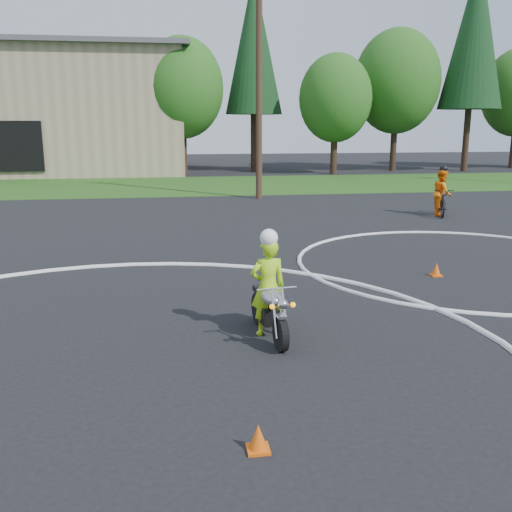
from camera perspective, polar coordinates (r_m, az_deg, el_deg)
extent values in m
plane|color=black|center=(5.81, -17.78, -22.79)|extent=(120.00, 120.00, 0.00)
cube|color=#1E4714|center=(31.84, -10.42, 6.90)|extent=(120.00, 10.00, 0.02)
torus|color=silver|center=(8.40, -14.66, -10.76)|extent=(12.12, 12.12, 0.12)
torus|color=silver|center=(14.87, 19.91, -0.66)|extent=(8.10, 8.10, 0.10)
cylinder|color=black|center=(8.64, 2.49, -7.78)|extent=(0.17, 0.55, 0.54)
cylinder|color=black|center=(9.77, 0.24, -5.26)|extent=(0.17, 0.55, 0.54)
cube|color=black|center=(9.21, 1.22, -5.83)|extent=(0.31, 0.52, 0.27)
ellipsoid|color=#AFAFB4|center=(8.94, 1.55, -4.12)|extent=(0.39, 0.61, 0.25)
cube|color=black|center=(9.36, 0.76, -3.55)|extent=(0.29, 0.56, 0.09)
cylinder|color=silver|center=(8.57, 1.85, -5.71)|extent=(0.08, 0.32, 0.72)
cylinder|color=silver|center=(8.62, 2.88, -5.62)|extent=(0.08, 0.32, 0.72)
cube|color=silver|center=(8.52, 2.55, -6.02)|extent=(0.15, 0.21, 0.04)
cylinder|color=white|center=(8.63, 2.08, -3.27)|extent=(0.63, 0.10, 0.03)
sphere|color=silver|center=(8.39, 2.71, -4.85)|extent=(0.16, 0.16, 0.16)
sphere|color=orange|center=(8.37, 1.62, -5.08)|extent=(0.08, 0.08, 0.08)
sphere|color=#FF9B0C|center=(8.47, 3.71, -4.89)|extent=(0.08, 0.08, 0.08)
cylinder|color=silver|center=(9.60, 1.43, -5.59)|extent=(0.15, 0.72, 0.07)
imported|color=#A0DD17|center=(9.13, 1.20, -3.14)|extent=(0.62, 0.44, 1.59)
sphere|color=white|center=(8.90, 1.31, 1.83)|extent=(0.29, 0.29, 0.29)
imported|color=black|center=(22.29, 18.04, 5.17)|extent=(1.28, 2.06, 1.02)
imported|color=orange|center=(22.25, 18.11, 6.03)|extent=(0.88, 0.99, 1.70)
sphere|color=black|center=(22.17, 18.27, 8.27)|extent=(0.29, 0.29, 0.29)
cone|color=#DE550B|center=(13.42, 17.58, -1.29)|extent=(0.22, 0.22, 0.30)
cube|color=#DE550B|center=(13.45, 17.54, -1.85)|extent=(0.24, 0.24, 0.03)
cone|color=#DE550B|center=(6.25, 0.22, -17.70)|extent=(0.22, 0.22, 0.30)
cube|color=#DE550B|center=(6.32, 0.21, -18.75)|extent=(0.24, 0.24, 0.03)
cube|color=black|center=(37.65, -22.80, 10.08)|extent=(3.00, 0.16, 3.00)
cylinder|color=#382619|center=(38.71, -7.24, 10.47)|extent=(0.44, 0.44, 3.24)
ellipsoid|color=#1E5116|center=(38.73, -7.42, 16.33)|extent=(5.40, 5.40, 6.48)
cylinder|color=#382619|center=(41.12, -0.22, 11.22)|extent=(0.44, 0.44, 3.96)
cone|color=black|center=(41.44, -0.23, 20.46)|extent=(3.96, 3.96, 9.35)
cylinder|color=#382619|center=(39.29, 7.79, 10.23)|extent=(0.44, 0.44, 2.88)
ellipsoid|color=#1E5116|center=(39.28, 7.95, 15.36)|extent=(4.80, 4.80, 5.76)
cylinder|color=#382619|center=(42.81, 13.58, 10.70)|extent=(0.44, 0.44, 3.60)
ellipsoid|color=#1E5116|center=(42.87, 13.91, 16.58)|extent=(6.00, 6.00, 7.20)
cylinder|color=#382619|center=(44.03, 20.25, 10.79)|extent=(0.44, 0.44, 4.32)
cone|color=black|center=(44.43, 21.04, 20.16)|extent=(4.32, 4.32, 10.20)
cylinder|color=#382619|center=(39.81, -13.13, 10.05)|extent=(0.44, 0.44, 2.88)
ellipsoid|color=#1E5116|center=(39.79, -13.40, 15.11)|extent=(4.80, 4.80, 5.76)
cylinder|color=#473321|center=(26.02, 0.30, 16.77)|extent=(0.28, 0.28, 10.00)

